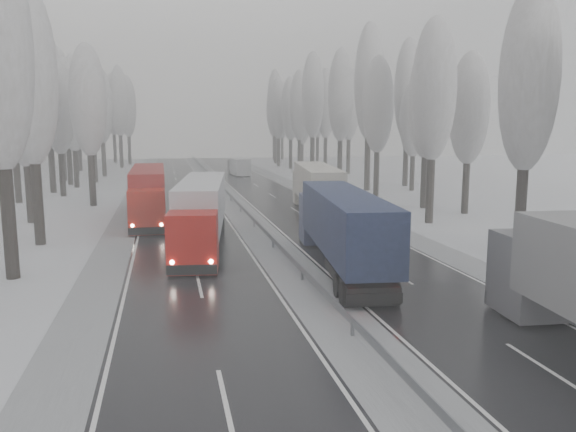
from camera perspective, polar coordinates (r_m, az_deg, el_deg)
name	(u,v)px	position (r m, az deg, el deg)	size (l,w,h in m)	color
ground	(394,383)	(18.44, 10.71, -16.32)	(260.00, 260.00, 0.00)	silver
carriageway_right	(312,221)	(47.49, 2.43, -0.48)	(7.50, 200.00, 0.03)	black
carriageway_left	(186,225)	(45.98, -10.33, -0.93)	(7.50, 200.00, 0.03)	black
median_slush	(250,223)	(46.44, -3.85, -0.70)	(3.00, 200.00, 0.04)	#A2A5AA
shoulder_right	(367,219)	(48.97, 8.04, -0.26)	(2.40, 200.00, 0.04)	#A2A5AA
shoulder_left	(122,228)	(46.09, -16.49, -1.13)	(2.40, 200.00, 0.04)	#A2A5AA
median_guardrail	(250,216)	(46.33, -3.85, 0.00)	(0.12, 200.00, 0.76)	slate
tree_16	(529,80)	(37.93, 23.28, 12.57)	(3.60, 3.60, 16.53)	black
tree_18	(434,91)	(47.42, 14.61, 12.19)	(3.60, 3.60, 16.58)	black
tree_19	(469,109)	(53.50, 17.95, 10.28)	(3.60, 3.60, 14.57)	black
tree_20	(427,103)	(56.18, 13.93, 11.11)	(3.60, 3.60, 15.71)	black
tree_21	(430,86)	(60.84, 14.23, 12.67)	(3.60, 3.60, 18.62)	black
tree_22	(378,106)	(65.39, 9.13, 11.01)	(3.60, 3.60, 15.86)	black
tree_23	(414,119)	(71.50, 12.68, 9.54)	(3.60, 3.60, 13.55)	black
tree_24	(369,83)	(70.92, 8.23, 13.25)	(3.60, 3.60, 20.49)	black
tree_25	(408,91)	(77.19, 12.08, 12.30)	(3.60, 3.60, 19.44)	black
tree_26	(341,96)	(80.42, 5.38, 12.02)	(3.60, 3.60, 18.78)	black
tree_27	(378,103)	(86.54, 9.15, 11.24)	(3.60, 3.60, 17.62)	black
tree_28	(313,96)	(90.36, 2.52, 12.05)	(3.60, 3.60, 19.62)	black
tree_29	(349,104)	(96.25, 6.23, 11.25)	(3.60, 3.60, 18.11)	black
tree_30	(300,106)	(99.81, 1.19, 11.13)	(3.60, 3.60, 17.86)	black
tree_31	(326,104)	(105.20, 3.86, 11.25)	(3.60, 3.60, 18.58)	black
tree_32	(291,109)	(107.12, 0.27, 10.80)	(3.60, 3.60, 17.33)	black
tree_33	(302,120)	(111.69, 1.41, 9.74)	(3.60, 3.60, 14.33)	black
tree_34	(278,109)	(113.89, -0.97, 10.79)	(3.60, 3.60, 17.63)	black
tree_35	(318,108)	(119.92, 3.04, 10.88)	(3.60, 3.60, 18.25)	black
tree_36	(275,103)	(123.85, -1.29, 11.41)	(3.60, 3.60, 20.23)	black
tree_37	(302,115)	(129.18, 1.46, 10.22)	(3.60, 3.60, 16.37)	black
tree_38	(274,111)	(134.49, -1.44, 10.61)	(3.60, 3.60, 17.97)	black
tree_39	(282,116)	(138.94, -0.60, 10.09)	(3.60, 3.60, 16.19)	black
tree_58	(29,76)	(40.86, -24.83, 12.78)	(3.60, 3.60, 17.21)	black
tree_60	(23,105)	(50.73, -25.31, 10.14)	(3.60, 3.60, 14.84)	black
tree_62	(88,101)	(59.51, -19.67, 10.92)	(3.60, 3.60, 16.04)	black
tree_63	(11,97)	(64.88, -26.31, 10.80)	(3.60, 3.60, 16.88)	black
tree_64	(58,108)	(69.01, -22.32, 10.11)	(3.60, 3.60, 15.42)	black
tree_65	(47,87)	(73.38, -23.31, 11.98)	(3.60, 3.60, 19.48)	black
tree_66	(73,111)	(78.50, -21.04, 9.89)	(3.60, 3.60, 15.23)	black
tree_67	(66,103)	(82.70, -21.63, 10.61)	(3.60, 3.60, 17.09)	black
tree_68	(92,106)	(85.02, -19.32, 10.48)	(3.60, 3.60, 16.65)	black
tree_69	(59,95)	(89.73, -22.20, 11.32)	(3.60, 3.60, 19.35)	black
tree_70	(101,107)	(95.02, -18.45, 10.49)	(3.60, 3.60, 17.09)	black
tree_71	(73,97)	(99.63, -21.03, 11.18)	(3.60, 3.60, 19.61)	black
tree_72	(92,116)	(104.55, -19.32, 9.57)	(3.60, 3.60, 15.11)	black
tree_73	(77,109)	(108.92, -20.63, 10.17)	(3.60, 3.60, 17.22)	black
tree_74	(119,102)	(115.02, -16.81, 11.05)	(3.60, 3.60, 19.68)	black
tree_75	(72,106)	(119.97, -21.06, 10.41)	(3.60, 3.60, 18.60)	black
tree_76	(128,107)	(124.29, -15.98, 10.57)	(3.60, 3.60, 18.55)	black
tree_77	(102,120)	(128.66, -18.35, 9.20)	(3.60, 3.60, 14.32)	black
tree_78	(113,105)	(131.13, -17.38, 10.69)	(3.60, 3.60, 19.55)	black
tree_79	(102,113)	(135.32, -18.39, 9.91)	(3.60, 3.60, 17.07)	black
truck_blue_box	(340,223)	(31.33, 5.35, -0.75)	(4.54, 17.18, 4.37)	#1E254B
truck_cream_box	(315,186)	(50.81, 2.81, 3.08)	(5.00, 17.46, 4.44)	#A6A493
box_truck_distant	(239,167)	(92.60, -5.02, 5.02)	(2.93, 7.69, 2.81)	#AFB3B7
truck_red_white	(201,209)	(37.34, -8.80, 0.73)	(4.81, 17.06, 4.34)	#B00E09
truck_red_red	(148,190)	(49.18, -14.01, 2.56)	(2.81, 16.99, 4.35)	#B3160A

